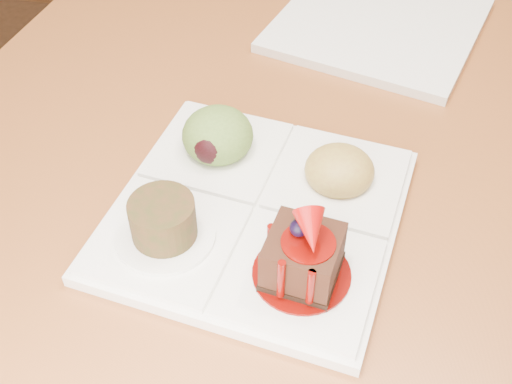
% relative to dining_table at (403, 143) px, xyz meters
% --- Properties ---
extents(dining_table, '(1.00, 1.80, 0.75)m').
position_rel_dining_table_xyz_m(dining_table, '(0.00, 0.00, 0.00)').
color(dining_table, '#985127').
rests_on(dining_table, ground).
extents(sampler_plate, '(0.26, 0.26, 0.10)m').
position_rel_dining_table_xyz_m(sampler_plate, '(-0.11, -0.22, 0.09)').
color(sampler_plate, white).
rests_on(sampler_plate, dining_table).
extents(second_plate, '(0.28, 0.28, 0.01)m').
position_rel_dining_table_xyz_m(second_plate, '(-0.06, 0.13, 0.07)').
color(second_plate, white).
rests_on(second_plate, dining_table).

